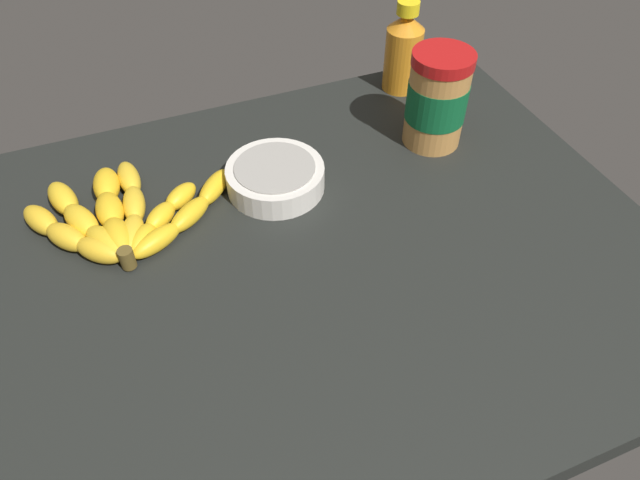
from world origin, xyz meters
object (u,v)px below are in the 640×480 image
(banana_bunch, at_px, (119,217))
(honey_bottle, at_px, (403,50))
(peanut_butter_jar, at_px, (437,99))
(small_bowl, at_px, (275,177))

(banana_bunch, relative_size, honey_bottle, 1.92)
(peanut_butter_jar, xyz_separation_m, honey_bottle, (0.03, 0.16, -0.00))
(banana_bunch, relative_size, small_bowl, 2.11)
(banana_bunch, relative_size, peanut_butter_jar, 1.99)
(banana_bunch, xyz_separation_m, small_bowl, (0.23, -0.00, 0.00))
(small_bowl, bearing_deg, honey_bottle, 30.81)
(banana_bunch, xyz_separation_m, peanut_butter_jar, (0.51, 0.01, 0.06))
(peanut_butter_jar, distance_m, honey_bottle, 0.17)
(banana_bunch, distance_m, peanut_butter_jar, 0.51)
(banana_bunch, height_order, honey_bottle, honey_bottle)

